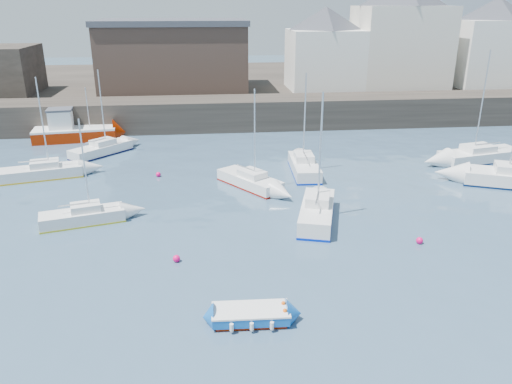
{
  "coord_description": "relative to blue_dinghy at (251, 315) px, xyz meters",
  "views": [
    {
      "loc": [
        -3.0,
        -15.75,
        12.11
      ],
      "look_at": [
        0.0,
        12.0,
        1.5
      ],
      "focal_mm": 35.0,
      "sensor_mm": 36.0,
      "label": 1
    }
  ],
  "objects": [
    {
      "name": "sailboat_f",
      "position": [
        5.89,
        18.47,
        0.19
      ],
      "size": [
        2.11,
        5.77,
        7.4
      ],
      "color": "white",
      "rests_on": "ground"
    },
    {
      "name": "bldg_east_d",
      "position": [
        12.38,
        40.28,
        7.03
      ],
      "size": [
        11.14,
        11.14,
        8.95
      ],
      "color": "white",
      "rests_on": "land_strip"
    },
    {
      "name": "sailboat_h",
      "position": [
        -10.32,
        25.14,
        0.13
      ],
      "size": [
        5.02,
        5.21,
        7.05
      ],
      "color": "white",
      "rests_on": "ground"
    },
    {
      "name": "warehouse",
      "position": [
        -4.62,
        41.78,
        6.29
      ],
      "size": [
        16.4,
        10.4,
        7.6
      ],
      "color": "#3D2D26",
      "rests_on": "land_strip"
    },
    {
      "name": "sailboat_a",
      "position": [
        -8.81,
        10.69,
        0.1
      ],
      "size": [
        4.98,
        2.69,
        6.18
      ],
      "color": "white",
      "rests_on": "ground"
    },
    {
      "name": "land_strip",
      "position": [
        1.38,
        51.78,
        1.07
      ],
      "size": [
        90.0,
        32.0,
        2.8
      ],
      "primitive_type": "cube",
      "color": "#28231E",
      "rests_on": "ground"
    },
    {
      "name": "buoy_mid",
      "position": [
        9.71,
        6.02,
        -0.33
      ],
      "size": [
        0.37,
        0.37,
        0.37
      ],
      "primitive_type": "sphere",
      "color": "#FA0864",
      "rests_on": "ground"
    },
    {
      "name": "bldg_east_b",
      "position": [
        32.38,
        40.28,
        7.54
      ],
      "size": [
        11.88,
        11.88,
        9.95
      ],
      "color": "white",
      "rests_on": "land_strip"
    },
    {
      "name": "blue_dinghy",
      "position": [
        0.0,
        0.0,
        0.0
      ],
      "size": [
        3.18,
        1.73,
        0.6
      ],
      "color": "#911B00",
      "rests_on": "ground"
    },
    {
      "name": "fishing_boat",
      "position": [
        -13.85,
        30.25,
        0.61
      ],
      "size": [
        7.63,
        3.64,
        4.87
      ],
      "color": "#911B00",
      "rests_on": "ground"
    },
    {
      "name": "sailboat_e",
      "position": [
        -13.53,
        19.31,
        0.15
      ],
      "size": [
        5.96,
        3.17,
        7.32
      ],
      "color": "white",
      "rests_on": "ground"
    },
    {
      "name": "buoy_far",
      "position": [
        -5.08,
        18.72,
        -0.33
      ],
      "size": [
        0.36,
        0.36,
        0.36
      ],
      "primitive_type": "sphere",
      "color": "#FA0864",
      "rests_on": "ground"
    },
    {
      "name": "quay_wall",
      "position": [
        1.38,
        33.78,
        1.17
      ],
      "size": [
        90.0,
        5.0,
        3.0
      ],
      "primitive_type": "cube",
      "color": "#28231E",
      "rests_on": "ground"
    },
    {
      "name": "buoy_near",
      "position": [
        -3.2,
        5.39,
        -0.33
      ],
      "size": [
        0.37,
        0.37,
        0.37
      ],
      "primitive_type": "sphere",
      "color": "#FA0864",
      "rests_on": "ground"
    },
    {
      "name": "sailboat_b",
      "position": [
        1.51,
        15.85,
        0.12
      ],
      "size": [
        4.5,
        5.36,
        6.9
      ],
      "color": "white",
      "rests_on": "ground"
    },
    {
      "name": "bldg_east_a",
      "position": [
        21.38,
        40.78,
        8.48
      ],
      "size": [
        13.36,
        13.36,
        11.8
      ],
      "color": "beige",
      "rests_on": "land_strip"
    },
    {
      "name": "sailboat_c",
      "position": [
        4.89,
        9.61,
        0.24
      ],
      "size": [
        3.38,
        5.99,
        7.52
      ],
      "color": "white",
      "rests_on": "ground"
    },
    {
      "name": "sailboat_g",
      "position": [
        20.72,
        19.83,
        0.17
      ],
      "size": [
        7.28,
        3.66,
        8.82
      ],
      "color": "white",
      "rests_on": "ground"
    },
    {
      "name": "water",
      "position": [
        1.38,
        -1.22,
        -0.33
      ],
      "size": [
        220.0,
        220.0,
        0.0
      ],
      "primitive_type": "plane",
      "color": "#2D4760",
      "rests_on": "ground"
    }
  ]
}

